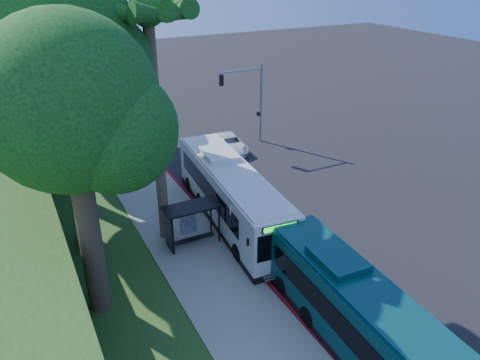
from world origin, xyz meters
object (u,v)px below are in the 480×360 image
teal_bus (361,316)px  white_bus (231,193)px  bus_shelter (187,218)px  pickup (230,144)px

teal_bus → white_bus: bearing=92.7°
bus_shelter → pickup: 14.72m
white_bus → teal_bus: bearing=-85.1°
pickup → bus_shelter: bearing=-118.7°
teal_bus → pickup: bearing=80.2°
bus_shelter → teal_bus: bearing=-72.2°
teal_bus → bus_shelter: bearing=110.4°
bus_shelter → pickup: (8.51, 11.96, -1.14)m
white_bus → teal_bus: white_bus is taller
teal_bus → pickup: 23.37m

